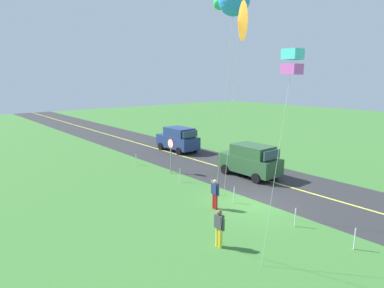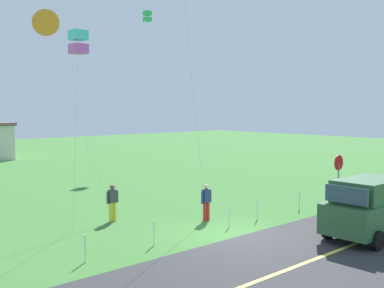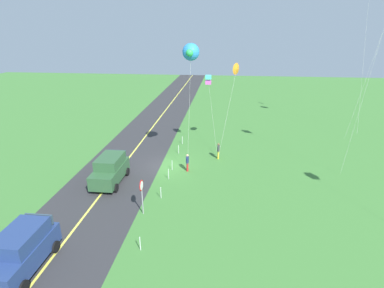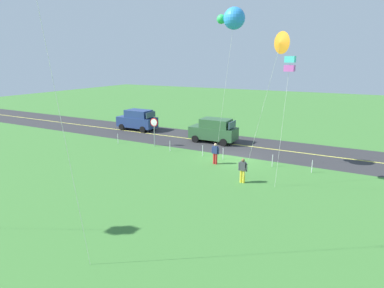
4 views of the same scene
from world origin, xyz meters
TOP-DOWN VIEW (x-y plane):
  - ground_plane at (0.00, 0.00)m, footprint 120.00×120.00m
  - asphalt_road at (0.00, -4.00)m, footprint 120.00×7.00m
  - road_centre_stripe at (0.00, -4.00)m, footprint 120.00×0.16m
  - car_suv_foreground at (3.57, -3.91)m, footprint 4.40×2.12m
  - stop_sign at (7.72, -0.10)m, footprint 0.76×0.08m
  - person_adult_near at (0.76, 2.10)m, footprint 0.58×0.22m
  - person_adult_companion at (-2.29, 4.75)m, footprint 0.58×0.22m
  - kite_blue_mid at (-4.45, 6.17)m, footprint 2.68×1.82m
  - kite_green_far at (11.12, 20.10)m, footprint 2.33×1.28m
  - kite_orange_near at (-4.45, 3.53)m, footprint 0.56×1.29m
  - fence_post_0 at (-5.89, 0.70)m, footprint 0.05×0.05m
  - fence_post_1 at (-3.16, 0.70)m, footprint 0.05×0.05m
  - fence_post_2 at (0.71, 0.70)m, footprint 0.05×0.05m
  - fence_post_3 at (2.49, 0.70)m, footprint 0.05×0.05m
  - fence_post_4 at (5.60, 0.70)m, footprint 0.05×0.05m
  - fence_post_5 at (11.31, 0.70)m, footprint 0.05×0.05m

SIDE VIEW (x-z plane):
  - ground_plane at x=0.00m, z-range -0.10..0.00m
  - asphalt_road at x=0.00m, z-range 0.00..0.00m
  - road_centre_stripe at x=0.00m, z-range 0.00..0.01m
  - fence_post_0 at x=-5.89m, z-range 0.00..0.90m
  - fence_post_1 at x=-3.16m, z-range 0.00..0.90m
  - fence_post_2 at x=0.71m, z-range 0.00..0.90m
  - fence_post_3 at x=2.49m, z-range 0.00..0.90m
  - fence_post_4 at x=5.60m, z-range 0.00..0.90m
  - fence_post_5 at x=11.31m, z-range 0.00..0.90m
  - person_adult_near at x=0.76m, z-range 0.06..1.66m
  - person_adult_companion at x=-2.29m, z-range 0.06..1.66m
  - car_suv_foreground at x=3.57m, z-range 0.03..2.27m
  - stop_sign at x=7.72m, z-range 0.52..3.08m
  - kite_orange_near at x=-4.45m, z-range 3.42..11.16m
  - kite_blue_mid at x=-4.45m, z-range 3.87..12.78m
  - kite_green_far at x=11.12m, z-range 6.03..19.06m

